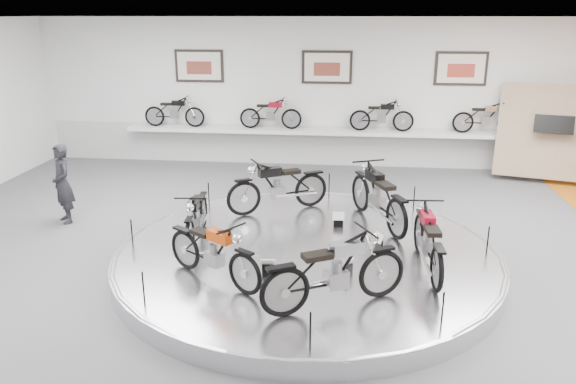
# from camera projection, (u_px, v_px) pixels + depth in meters

# --- Properties ---
(floor) EXTENTS (16.00, 16.00, 0.00)m
(floor) POSITION_uv_depth(u_px,v_px,m) (305.00, 273.00, 9.23)
(floor) COLOR #4E4E50
(floor) RESTS_ON ground
(ceiling) EXTENTS (16.00, 16.00, 0.00)m
(ceiling) POSITION_uv_depth(u_px,v_px,m) (308.00, 20.00, 8.01)
(ceiling) COLOR white
(ceiling) RESTS_ON wall_back
(wall_back) EXTENTS (16.00, 0.00, 16.00)m
(wall_back) POSITION_uv_depth(u_px,v_px,m) (326.00, 93.00, 15.25)
(wall_back) COLOR white
(wall_back) RESTS_ON floor
(dado_band) EXTENTS (15.68, 0.04, 1.10)m
(dado_band) POSITION_uv_depth(u_px,v_px,m) (325.00, 146.00, 15.67)
(dado_band) COLOR #BCBCBA
(dado_band) RESTS_ON floor
(display_platform) EXTENTS (6.40, 6.40, 0.30)m
(display_platform) POSITION_uv_depth(u_px,v_px,m) (307.00, 257.00, 9.47)
(display_platform) COLOR silver
(display_platform) RESTS_ON floor
(platform_rim) EXTENTS (6.40, 6.40, 0.10)m
(platform_rim) POSITION_uv_depth(u_px,v_px,m) (307.00, 251.00, 9.44)
(platform_rim) COLOR #B2B2BA
(platform_rim) RESTS_ON display_platform
(shelf) EXTENTS (11.00, 0.55, 0.10)m
(shelf) POSITION_uv_depth(u_px,v_px,m) (325.00, 132.00, 15.27)
(shelf) COLOR silver
(shelf) RESTS_ON wall_back
(poster_left) EXTENTS (1.35, 0.06, 0.88)m
(poster_left) POSITION_uv_depth(u_px,v_px,m) (199.00, 66.00, 15.36)
(poster_left) COLOR silver
(poster_left) RESTS_ON wall_back
(poster_center) EXTENTS (1.35, 0.06, 0.88)m
(poster_center) POSITION_uv_depth(u_px,v_px,m) (327.00, 67.00, 15.00)
(poster_center) COLOR silver
(poster_center) RESTS_ON wall_back
(poster_right) EXTENTS (1.35, 0.06, 0.88)m
(poster_right) POSITION_uv_depth(u_px,v_px,m) (461.00, 69.00, 14.64)
(poster_right) COLOR silver
(poster_right) RESTS_ON wall_back
(display_panel) EXTENTS (2.56, 1.52, 2.30)m
(display_panel) POSITION_uv_depth(u_px,v_px,m) (548.00, 132.00, 14.05)
(display_panel) COLOR #9D8365
(display_panel) RESTS_ON floor
(shelf_bike_a) EXTENTS (1.22, 0.43, 0.73)m
(shelf_bike_a) POSITION_uv_depth(u_px,v_px,m) (174.00, 114.00, 15.58)
(shelf_bike_a) COLOR black
(shelf_bike_a) RESTS_ON shelf
(shelf_bike_b) EXTENTS (1.22, 0.43, 0.73)m
(shelf_bike_b) POSITION_uv_depth(u_px,v_px,m) (271.00, 116.00, 15.30)
(shelf_bike_b) COLOR maroon
(shelf_bike_b) RESTS_ON shelf
(shelf_bike_c) EXTENTS (1.22, 0.43, 0.73)m
(shelf_bike_c) POSITION_uv_depth(u_px,v_px,m) (382.00, 118.00, 14.99)
(shelf_bike_c) COLOR black
(shelf_bike_c) RESTS_ON shelf
(shelf_bike_d) EXTENTS (1.22, 0.43, 0.73)m
(shelf_bike_d) POSITION_uv_depth(u_px,v_px,m) (486.00, 120.00, 14.71)
(shelf_bike_d) COLOR #ACADB1
(shelf_bike_d) RESTS_ON shelf
(bike_a) EXTENTS (1.38, 2.03, 1.13)m
(bike_a) POSITION_uv_depth(u_px,v_px,m) (378.00, 195.00, 10.40)
(bike_a) COLOR black
(bike_a) RESTS_ON display_platform
(bike_b) EXTENTS (1.89, 1.44, 1.06)m
(bike_b) POSITION_uv_depth(u_px,v_px,m) (278.00, 185.00, 11.10)
(bike_b) COLOR black
(bike_b) RESTS_ON display_platform
(bike_c) EXTENTS (0.68, 1.61, 0.93)m
(bike_c) POSITION_uv_depth(u_px,v_px,m) (196.00, 216.00, 9.64)
(bike_c) COLOR black
(bike_c) RESTS_ON display_platform
(bike_d) EXTENTS (1.66, 1.39, 0.95)m
(bike_d) POSITION_uv_depth(u_px,v_px,m) (213.00, 251.00, 8.18)
(bike_d) COLOR #B23606
(bike_d) RESTS_ON display_platform
(bike_e) EXTENTS (1.90, 1.41, 1.06)m
(bike_e) POSITION_uv_depth(u_px,v_px,m) (335.00, 271.00, 7.44)
(bike_e) COLOR #ACADB1
(bike_e) RESTS_ON display_platform
(bike_f) EXTENTS (0.72, 1.75, 1.01)m
(bike_f) POSITION_uv_depth(u_px,v_px,m) (428.00, 240.00, 8.52)
(bike_f) COLOR maroon
(bike_f) RESTS_ON display_platform
(visitor) EXTENTS (0.69, 0.70, 1.62)m
(visitor) POSITION_uv_depth(u_px,v_px,m) (63.00, 184.00, 11.28)
(visitor) COLOR black
(visitor) RESTS_ON floor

